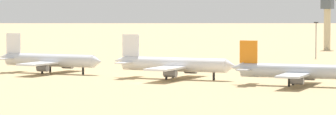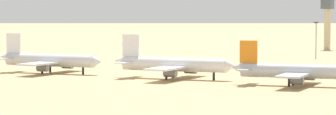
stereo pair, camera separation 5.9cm
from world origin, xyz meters
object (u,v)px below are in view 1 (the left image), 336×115
Objects in this scene: parked_jet_white_1 at (49,60)px; light_pole_west at (316,37)px; control_tower at (327,18)px; parked_jet_orange_3 at (295,71)px; parked_jet_white_2 at (173,65)px.

light_pole_west is at bearing 65.50° from parked_jet_white_1.
parked_jet_orange_3 is at bearing -75.43° from control_tower.
parked_jet_white_1 is 1.55× the size of control_tower.
parked_jet_orange_3 is at bearing -12.20° from parked_jet_white_2.
parked_jet_white_1 is 86.31m from parked_jet_orange_3.
parked_jet_white_1 is 128.46m from light_pole_west.
parked_jet_white_1 is at bearing -113.49° from light_pole_west.
light_pole_west is at bearing -76.58° from control_tower.
parked_jet_white_2 reaches higher than parked_jet_white_1.
light_pole_west reaches higher than parked_jet_white_2.
parked_jet_white_2 is 190.61m from control_tower.
parked_jet_white_2 is at bearing -4.55° from parked_jet_white_1.
control_tower is at bearing 98.63° from parked_jet_orange_3.
parked_jet_white_1 is 0.97× the size of parked_jet_white_2.
parked_jet_white_2 reaches higher than parked_jet_orange_3.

